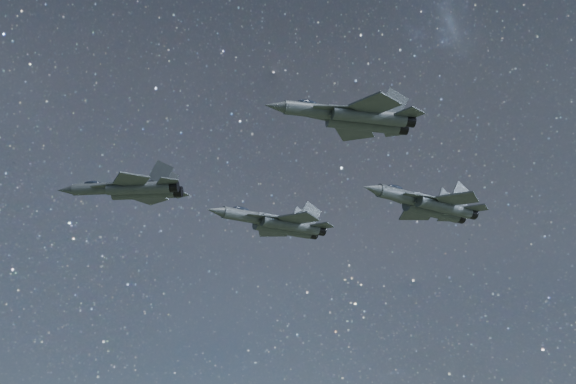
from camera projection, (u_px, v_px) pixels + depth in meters
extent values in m
cylinder|color=#363F44|center=(100.00, 189.00, 84.66)|extent=(7.10, 3.88, 1.48)
cone|color=#363F44|center=(66.00, 190.00, 85.13)|extent=(2.60, 2.05, 1.33)
ellipsoid|color=#1A2230|center=(92.00, 184.00, 85.02)|extent=(2.47, 1.73, 0.73)
cube|color=#363F44|center=(138.00, 188.00, 84.13)|extent=(7.79, 4.09, 1.24)
cylinder|color=#363F44|center=(139.00, 188.00, 83.05)|extent=(7.99, 4.21, 1.48)
cylinder|color=#363F44|center=(143.00, 193.00, 84.83)|extent=(7.99, 4.21, 1.48)
cylinder|color=black|center=(173.00, 187.00, 82.60)|extent=(1.64, 1.72, 1.37)
cylinder|color=black|center=(177.00, 192.00, 84.38)|extent=(1.64, 1.72, 1.37)
cube|color=#363F44|center=(110.00, 185.00, 83.24)|extent=(4.75, 3.49, 0.11)
cube|color=#363F44|center=(117.00, 192.00, 85.64)|extent=(5.05, 1.87, 0.11)
cube|color=#363F44|center=(131.00, 180.00, 81.01)|extent=(4.34, 4.71, 0.19)
cube|color=#363F44|center=(148.00, 198.00, 87.04)|extent=(5.44, 5.35, 0.19)
cube|color=#363F44|center=(168.00, 182.00, 81.55)|extent=(2.54, 2.70, 0.14)
cube|color=#363F44|center=(177.00, 194.00, 85.63)|extent=(3.22, 3.20, 0.14)
cube|color=#363F44|center=(161.00, 173.00, 83.16)|extent=(3.05, 1.56, 3.38)
cube|color=#363F44|center=(166.00, 180.00, 85.38)|extent=(3.22, 1.06, 3.38)
cylinder|color=#363F44|center=(249.00, 217.00, 96.41)|extent=(8.38, 3.95, 1.73)
cone|color=#363F44|center=(215.00, 211.00, 93.86)|extent=(2.99, 2.24, 1.56)
ellipsoid|color=#1A2230|center=(241.00, 210.00, 96.06)|extent=(2.86, 1.86, 0.86)
cube|color=#363F44|center=(284.00, 223.00, 99.16)|extent=(9.21, 4.14, 1.44)
cylinder|color=#363F44|center=(290.00, 225.00, 98.30)|extent=(9.45, 4.26, 1.73)
cylinder|color=#363F44|center=(283.00, 229.00, 100.10)|extent=(9.45, 4.26, 1.73)
cylinder|color=black|center=(320.00, 230.00, 100.74)|extent=(1.83, 1.94, 1.60)
cylinder|color=black|center=(312.00, 234.00, 102.54)|extent=(1.83, 1.94, 1.60)
cube|color=#363F44|center=(266.00, 217.00, 96.11)|extent=(5.86, 1.74, 0.13)
cube|color=#363F44|center=(257.00, 222.00, 98.54)|extent=(5.70, 3.73, 0.13)
cube|color=#363F44|center=(299.00, 218.00, 96.11)|extent=(6.38, 6.33, 0.22)
cube|color=#363F44|center=(273.00, 232.00, 102.22)|extent=(5.37, 5.75, 0.22)
cube|color=#363F44|center=(322.00, 226.00, 99.44)|extent=(3.77, 3.77, 0.17)
cube|color=#363F44|center=(304.00, 234.00, 103.57)|extent=(3.15, 3.31, 0.17)
cube|color=#363F44|center=(310.00, 214.00, 100.34)|extent=(3.83, 0.94, 3.95)
cube|color=#363F44|center=(300.00, 219.00, 102.58)|extent=(3.67, 1.54, 3.95)
cylinder|color=#363F44|center=(318.00, 111.00, 67.87)|extent=(6.85, 1.55, 1.44)
cone|color=#363F44|center=(275.00, 106.00, 66.90)|extent=(2.23, 1.33, 1.29)
ellipsoid|color=#1A2230|center=(307.00, 104.00, 67.87)|extent=(2.21, 1.00, 0.71)
cube|color=#363F44|center=(363.00, 116.00, 68.91)|extent=(7.59, 1.50, 1.20)
cylinder|color=#363F44|center=(369.00, 116.00, 68.01)|extent=(7.77, 1.56, 1.44)
cylinder|color=#363F44|center=(363.00, 124.00, 69.69)|extent=(7.77, 1.56, 1.44)
cylinder|color=black|center=(408.00, 121.00, 68.94)|extent=(1.22, 1.35, 1.33)
cylinder|color=black|center=(401.00, 128.00, 70.62)|extent=(1.22, 1.35, 1.33)
cube|color=#363F44|center=(337.00, 108.00, 67.06)|extent=(4.90, 1.98, 0.11)
cube|color=#363F44|center=(330.00, 119.00, 69.34)|extent=(4.90, 1.84, 0.11)
cube|color=#363F44|center=(375.00, 105.00, 66.01)|extent=(5.05, 5.21, 0.18)
cube|color=#363F44|center=(354.00, 131.00, 71.74)|extent=(5.10, 5.24, 0.18)
cube|color=#363F44|center=(410.00, 114.00, 67.82)|extent=(2.98, 3.05, 0.14)
cube|color=#363F44|center=(394.00, 131.00, 71.70)|extent=(3.01, 3.07, 0.14)
cube|color=#363F44|center=(394.00, 103.00, 68.98)|extent=(3.21, 0.46, 3.28)
cube|color=#363F44|center=(386.00, 113.00, 71.09)|extent=(3.21, 0.42, 3.28)
cylinder|color=#363F44|center=(403.00, 196.00, 84.15)|extent=(8.02, 4.14, 1.67)
cone|color=#363F44|center=(372.00, 189.00, 81.50)|extent=(2.91, 2.25, 1.50)
ellipsoid|color=#1A2230|center=(395.00, 188.00, 83.76)|extent=(2.77, 1.88, 0.82)
cube|color=#363F44|center=(435.00, 205.00, 87.00)|extent=(8.81, 4.35, 1.39)
cylinder|color=#363F44|center=(444.00, 207.00, 86.21)|extent=(9.03, 4.48, 1.67)
cylinder|color=#363F44|center=(432.00, 211.00, 87.89)|extent=(9.03, 4.48, 1.67)
cylinder|color=black|center=(471.00, 213.00, 88.75)|extent=(1.81, 1.91, 1.54)
cylinder|color=black|center=(458.00, 217.00, 90.43)|extent=(1.81, 1.91, 1.54)
cube|color=#363F44|center=(423.00, 197.00, 83.96)|extent=(5.66, 1.93, 0.13)
cube|color=#363F44|center=(407.00, 203.00, 86.23)|extent=(5.40, 3.79, 0.13)
cube|color=#363F44|center=(458.00, 199.00, 84.16)|extent=(6.13, 6.05, 0.21)
cube|color=#363F44|center=(417.00, 214.00, 89.87)|extent=(5.00, 5.40, 0.21)
cube|color=#363F44|center=(476.00, 208.00, 87.51)|extent=(3.63, 3.61, 0.16)
cube|color=#363F44|center=(448.00, 218.00, 91.37)|extent=(2.93, 3.09, 0.16)
cube|color=#363F44|center=(461.00, 196.00, 88.30)|extent=(3.65, 1.08, 3.80)
cube|color=#363F44|center=(446.00, 201.00, 90.39)|extent=(3.47, 1.64, 3.80)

